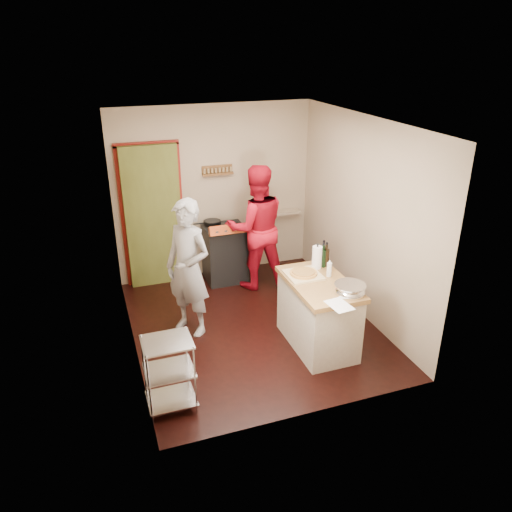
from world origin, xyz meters
The scene contains 10 objects.
floor centered at (0.00, 0.00, 0.00)m, with size 3.50×3.50×0.00m, color black.
back_wall centered at (-0.64, 1.78, 1.13)m, with size 3.00×0.44×2.60m.
left_wall centered at (-1.50, 0.00, 1.30)m, with size 0.04×3.50×2.60m, color tan.
right_wall centered at (1.50, 0.00, 1.30)m, with size 0.04×3.50×2.60m, color tan.
ceiling centered at (0.00, 0.00, 2.61)m, with size 3.00×3.50×0.02m, color white.
stove centered at (0.05, 1.42, 0.45)m, with size 0.60×0.63×1.00m.
wire_shelving centered at (-1.28, -1.20, 0.44)m, with size 0.48×0.40×0.80m.
island centered at (0.61, -0.67, 0.46)m, with size 0.69×1.30×1.17m.
person_stripe centered at (-0.77, 0.16, 0.87)m, with size 0.63×0.42×1.74m, color silver.
person_red centered at (0.44, 1.09, 0.92)m, with size 0.89×0.70×1.84m, color #AB0B1D.
Camera 1 is at (-1.81, -5.28, 3.47)m, focal length 35.00 mm.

